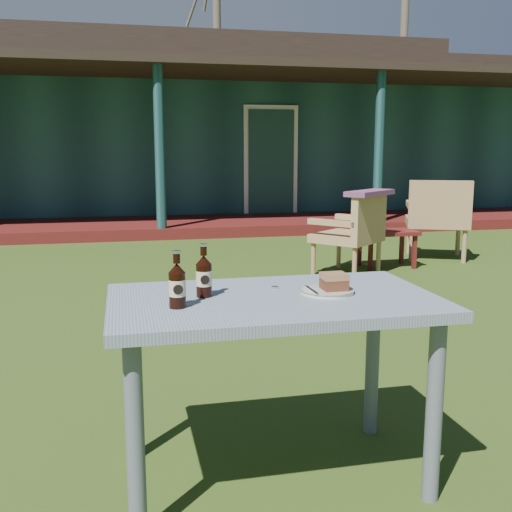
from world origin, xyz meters
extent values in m
plane|color=#334916|center=(0.00, 0.00, 0.00)|extent=(80.00, 80.00, 0.00)
cube|color=#183F40|center=(0.00, 9.50, 1.30)|extent=(15.00, 6.00, 2.60)
cube|color=black|center=(0.00, 9.50, 2.75)|extent=(15.80, 6.80, 0.30)
cube|color=black|center=(0.00, 9.50, 3.15)|extent=(12.00, 3.50, 0.60)
cube|color=#551614|center=(0.00, 5.60, 0.08)|extent=(15.00, 1.80, 0.16)
cube|color=black|center=(0.00, 5.60, 2.45)|extent=(15.40, 2.00, 0.12)
cylinder|color=#183F40|center=(0.00, 4.80, 1.23)|extent=(0.14, 0.14, 2.45)
cylinder|color=#183F40|center=(3.25, 4.80, 1.23)|extent=(0.14, 0.14, 2.45)
cube|color=white|center=(2.00, 6.48, 1.00)|extent=(0.95, 0.06, 2.00)
cube|color=#193D38|center=(2.00, 6.45, 1.00)|extent=(0.80, 0.04, 1.85)
cylinder|color=brown|center=(3.00, 18.50, 4.75)|extent=(0.28, 0.28, 9.50)
cylinder|color=brown|center=(9.50, 17.00, 5.50)|extent=(0.28, 0.28, 11.00)
cube|color=slate|center=(0.00, -1.60, 0.70)|extent=(1.20, 0.70, 0.04)
cylinder|color=slate|center=(-0.52, -1.87, 0.34)|extent=(0.06, 0.06, 0.68)
cylinder|color=slate|center=(0.52, -1.87, 0.34)|extent=(0.06, 0.06, 0.68)
cylinder|color=slate|center=(-0.52, -1.33, 0.34)|extent=(0.06, 0.06, 0.68)
cylinder|color=slate|center=(0.52, -1.33, 0.34)|extent=(0.06, 0.06, 0.68)
cylinder|color=silver|center=(0.21, -1.58, 0.73)|extent=(0.20, 0.20, 0.01)
cylinder|color=olive|center=(0.21, -1.58, 0.73)|extent=(0.20, 0.20, 0.00)
cube|color=#522A1A|center=(0.24, -1.59, 0.75)|extent=(0.09, 0.08, 0.04)
cube|color=#936741|center=(0.24, -1.59, 0.79)|extent=(0.09, 0.09, 0.02)
cube|color=silver|center=(0.15, -1.59, 0.74)|extent=(0.01, 0.14, 0.00)
cylinder|color=black|center=(-0.25, -1.54, 0.78)|extent=(0.06, 0.06, 0.12)
cone|color=black|center=(-0.25, -1.54, 0.86)|extent=(0.06, 0.06, 0.03)
cylinder|color=black|center=(-0.25, -1.54, 0.89)|extent=(0.02, 0.02, 0.03)
cylinder|color=silver|center=(-0.25, -1.54, 0.91)|extent=(0.03, 0.03, 0.01)
cylinder|color=beige|center=(-0.25, -1.54, 0.79)|extent=(0.06, 0.06, 0.06)
cylinder|color=black|center=(-0.25, -1.57, 0.79)|extent=(0.03, 0.00, 0.03)
cylinder|color=black|center=(-0.36, -1.68, 0.78)|extent=(0.06, 0.06, 0.12)
cone|color=black|center=(-0.36, -1.68, 0.86)|extent=(0.06, 0.06, 0.03)
cylinder|color=black|center=(-0.36, -1.68, 0.89)|extent=(0.02, 0.02, 0.03)
cylinder|color=silver|center=(-0.36, -1.68, 0.91)|extent=(0.03, 0.03, 0.01)
cylinder|color=beige|center=(-0.36, -1.68, 0.79)|extent=(0.06, 0.06, 0.06)
cylinder|color=black|center=(-0.36, -1.71, 0.79)|extent=(0.03, 0.00, 0.03)
cylinder|color=silver|center=(0.04, -1.47, 0.72)|extent=(0.03, 0.03, 0.01)
cube|color=#A67F53|center=(1.68, 1.98, 0.38)|extent=(0.82, 0.82, 0.08)
cube|color=#A67F53|center=(1.83, 1.80, 0.62)|extent=(0.51, 0.44, 0.39)
cube|color=#A67F53|center=(1.87, 2.17, 0.55)|extent=(0.39, 0.45, 0.06)
cube|color=#A67F53|center=(1.46, 1.83, 0.55)|extent=(0.39, 0.45, 0.06)
cylinder|color=#A67F53|center=(1.72, 2.33, 0.17)|extent=(0.05, 0.05, 0.33)
cylinder|color=#A67F53|center=(1.33, 2.00, 0.17)|extent=(0.05, 0.05, 0.33)
cylinder|color=#A67F53|center=(2.02, 1.96, 0.17)|extent=(0.05, 0.05, 0.33)
cylinder|color=#A67F53|center=(1.63, 1.64, 0.17)|extent=(0.05, 0.05, 0.33)
cube|color=#A67F53|center=(3.03, 2.61, 0.42)|extent=(0.88, 0.86, 0.10)
cube|color=#A67F53|center=(2.92, 2.36, 0.69)|extent=(0.66, 0.35, 0.45)
cube|color=#A67F53|center=(3.31, 2.51, 0.62)|extent=(0.31, 0.57, 0.06)
cube|color=#A67F53|center=(2.76, 2.75, 0.62)|extent=(0.31, 0.57, 0.06)
cylinder|color=#A67F53|center=(3.39, 2.74, 0.19)|extent=(0.05, 0.05, 0.38)
cylinder|color=#A67F53|center=(2.87, 2.97, 0.19)|extent=(0.05, 0.05, 0.38)
cylinder|color=#A67F53|center=(3.18, 2.25, 0.19)|extent=(0.05, 0.05, 0.38)
cylinder|color=#A67F53|center=(2.66, 2.48, 0.19)|extent=(0.05, 0.05, 0.38)
cube|color=#703A62|center=(1.83, 1.80, 0.84)|extent=(0.64, 0.58, 0.05)
cube|color=#551614|center=(2.23, 2.23, 0.38)|extent=(0.60, 0.40, 0.04)
cube|color=#551614|center=(1.98, 2.08, 0.18)|extent=(0.04, 0.04, 0.36)
cube|color=#551614|center=(2.48, 2.08, 0.18)|extent=(0.04, 0.04, 0.36)
cube|color=#551614|center=(1.98, 2.38, 0.18)|extent=(0.04, 0.04, 0.36)
cube|color=#551614|center=(2.48, 2.38, 0.18)|extent=(0.04, 0.04, 0.36)
camera|label=1|loc=(-0.53, -3.67, 1.25)|focal=42.00mm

